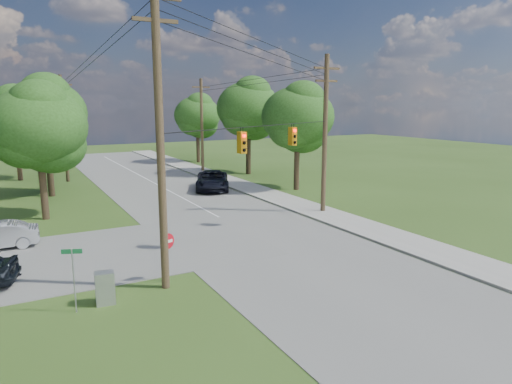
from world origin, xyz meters
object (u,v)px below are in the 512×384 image
pole_ne (325,132)px  pole_north_w (64,128)px  pole_sw (160,133)px  car_main_north (212,180)px  do_not_enter_sign (167,246)px  pole_north_e (202,125)px  control_cabinet (105,288)px

pole_ne → pole_north_w: (-13.90, 22.00, -0.34)m
pole_sw → pole_north_w: bearing=90.8°
pole_north_w → car_main_north: pole_north_w is taller
pole_ne → do_not_enter_sign: size_ratio=5.06×
pole_north_e → do_not_enter_sign: size_ratio=4.82×
control_cabinet → pole_ne: bearing=32.2°
pole_ne → car_main_north: (-3.40, 11.31, -4.62)m
pole_north_e → pole_north_w: (-13.90, 0.00, 0.00)m
control_cabinet → pole_north_e: bearing=67.5°
pole_north_e → pole_north_w: bearing=180.0°
pole_north_w → control_cabinet: size_ratio=8.09×
pole_north_w → control_cabinet: 30.45m
pole_north_e → car_main_north: (-3.40, -10.69, -4.29)m
car_main_north → do_not_enter_sign: size_ratio=2.82×
pole_sw → car_main_north: pole_sw is taller
pole_ne → pole_north_e: pole_ne is taller
pole_north_w → do_not_enter_sign: pole_north_w is taller
pole_sw → pole_north_e: pole_sw is taller
pole_north_e → do_not_enter_sign: pole_north_e is taller
pole_sw → pole_ne: (13.50, 7.60, -0.76)m
pole_north_e → control_cabinet: 34.31m
pole_sw → control_cabinet: (-2.44, -0.45, -5.61)m
do_not_enter_sign → pole_ne: bearing=8.8°
pole_north_w → car_main_north: size_ratio=1.71×
pole_north_w → do_not_enter_sign: 29.23m
pole_sw → car_main_north: 22.10m
car_main_north → do_not_enter_sign: do_not_enter_sign is taller
car_main_north → control_cabinet: bearing=-99.5°
control_cabinet → do_not_enter_sign: size_ratio=0.60×
control_cabinet → pole_north_w: bearing=91.6°
pole_north_e → pole_north_w: size_ratio=1.00×
car_main_north → pole_north_w: bearing=157.9°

